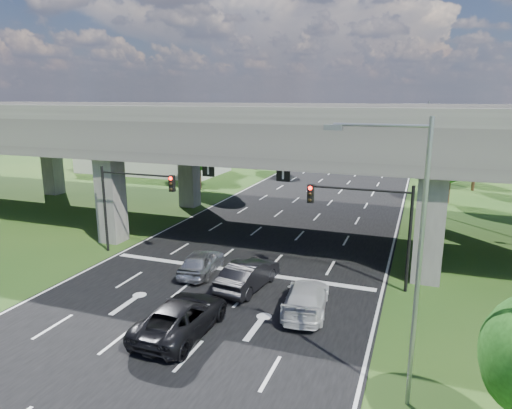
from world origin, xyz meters
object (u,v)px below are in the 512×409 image
Objects in this scene: streetlight_beyond at (423,135)px; car_trailing at (182,317)px; signal_right at (370,215)px; streetlight_near at (408,245)px; signal_left at (130,195)px; car_white at (306,298)px; car_silver at (202,262)px; streetlight_far at (421,149)px; car_dark at (248,275)px.

streetlight_beyond is 45.69m from car_trailing.
streetlight_near reaches higher than signal_right.
signal_right is 15.65m from signal_left.
car_white is at bearing -139.31° from car_trailing.
signal_left reaches higher than car_silver.
car_trailing is at bearing 104.03° from car_silver.
streetlight_near is at bearing 122.55° from car_white.
streetlight_far is 30.37m from car_trailing.
streetlight_beyond is 1.98× the size of car_white.
signal_left is at bearing 180.00° from signal_right.
car_dark is 0.87× the size of car_trailing.
car_trailing is at bearing -44.74° from signal_left.
streetlight_near reaches higher than car_trailing.
car_trailing is (8.42, -8.35, -3.37)m from signal_left.
streetlight_near is 8.92m from car_white.
streetlight_near reaches higher than car_silver.
streetlight_near is 1.76× the size of car_trailing.
car_trailing is at bearing 86.19° from car_dark.
car_silver is (-11.90, -37.66, -5.07)m from streetlight_beyond.
streetlight_beyond is (2.27, 36.06, 1.66)m from signal_right.
signal_right is 0.60× the size of streetlight_beyond.
streetlight_beyond is 40.96m from car_white.
car_trailing reaches higher than car_silver.
streetlight_far is at bearing -90.00° from streetlight_beyond.
signal_left is at bearing -25.34° from car_white.
streetlight_far is 25.33m from car_white.
streetlight_far and streetlight_beyond have the same top height.
car_silver is at bearing -69.78° from car_trailing.
streetlight_near is at bearing 145.91° from car_dark.
car_white is (-4.70, -40.37, -5.08)m from streetlight_beyond.
car_silver is at bearing -107.53° from streetlight_beyond.
signal_right is 7.50m from car_dark.
streetlight_far is at bearing 48.22° from signal_left.
streetlight_near is 1.00× the size of streetlight_far.
car_white is 0.89× the size of car_trailing.
streetlight_near and streetlight_far have the same top height.
car_dark reaches higher than car_silver.
streetlight_far is 2.27× the size of car_silver.
car_white is at bearing -18.06° from signal_left.
streetlight_far reaches higher than car_trailing.
streetlight_far is (2.27, 20.06, 1.66)m from signal_right.
streetlight_near is 12.22m from car_dark.
car_trailing is (-9.50, 1.60, -5.03)m from streetlight_near.
streetlight_near is 2.27× the size of car_silver.
streetlight_beyond is at bearing -113.08° from car_silver.
car_trailing is (-9.50, -44.40, -5.03)m from streetlight_beyond.
car_silver is at bearing -10.24° from car_dark.
streetlight_beyond is at bearing 90.00° from streetlight_far.
streetlight_beyond is at bearing 90.00° from streetlight_near.
streetlight_near is (2.27, -9.94, 1.66)m from signal_right.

